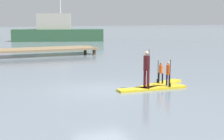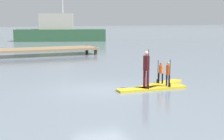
{
  "view_description": "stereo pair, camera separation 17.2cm",
  "coord_description": "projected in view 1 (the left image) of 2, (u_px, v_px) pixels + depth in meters",
  "views": [
    {
      "loc": [
        -6.01,
        -14.56,
        3.29
      ],
      "look_at": [
        1.07,
        1.38,
        0.68
      ],
      "focal_mm": 55.89,
      "sensor_mm": 36.0,
      "label": 1
    },
    {
      "loc": [
        -5.85,
        -14.63,
        3.29
      ],
      "look_at": [
        1.07,
        1.38,
        0.68
      ],
      "focal_mm": 55.89,
      "sensor_mm": 36.0,
      "label": 2
    }
  ],
  "objects": [
    {
      "name": "paddleboard_far",
      "position": [
        152.0,
        88.0,
        16.19
      ],
      "size": [
        3.43,
        0.78,
        0.1
      ],
      "color": "gold",
      "rests_on": "ground"
    },
    {
      "name": "ground_plane",
      "position": [
        103.0,
        90.0,
        16.06
      ],
      "size": [
        240.0,
        240.0,
        0.0
      ],
      "primitive_type": "plane",
      "color": "slate"
    },
    {
      "name": "paddler_child_solo",
      "position": [
        161.0,
        72.0,
        17.13
      ],
      "size": [
        0.24,
        0.35,
        1.13
      ],
      "color": "black",
      "rests_on": "paddleboard_near"
    },
    {
      "name": "paddler_adult",
      "position": [
        147.0,
        67.0,
        15.92
      ],
      "size": [
        0.32,
        0.53,
        1.78
      ],
      "color": "#4C1419",
      "rests_on": "paddleboard_far"
    },
    {
      "name": "paddler_child_front",
      "position": [
        168.0,
        73.0,
        16.35
      ],
      "size": [
        0.22,
        0.4,
        1.28
      ],
      "color": "#19194C",
      "rests_on": "paddleboard_far"
    },
    {
      "name": "floating_dock",
      "position": [
        37.0,
        50.0,
        30.53
      ],
      "size": [
        10.31,
        2.98,
        0.65
      ],
      "color": "#846B4C",
      "rests_on": "ground"
    },
    {
      "name": "paddleboard_near",
      "position": [
        160.0,
        84.0,
        17.22
      ],
      "size": [
        3.1,
        1.78,
        0.1
      ],
      "color": "gold",
      "rests_on": "ground"
    },
    {
      "name": "fishing_boat_white_large",
      "position": [
        57.0,
        32.0,
        49.79
      ],
      "size": [
        13.07,
        7.05,
        12.74
      ],
      "color": "#2D5638",
      "rests_on": "ground"
    }
  ]
}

